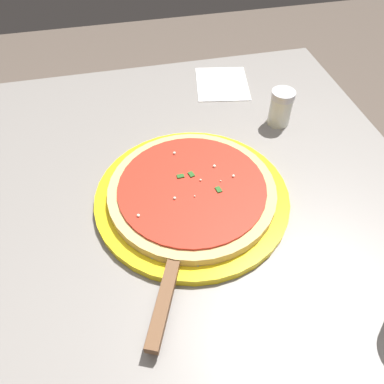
{
  "coord_description": "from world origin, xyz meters",
  "views": [
    {
      "loc": [
        -0.36,
        0.11,
        1.26
      ],
      "look_at": [
        0.05,
        0.02,
        0.79
      ],
      "focal_mm": 35.68,
      "sensor_mm": 36.0,
      "label": 1
    }
  ],
  "objects_px": {
    "serving_plate": "(192,197)",
    "napkin_folded_right": "(222,84)",
    "parmesan_shaker": "(281,107)",
    "pizza": "(192,191)",
    "pizza_server": "(171,276)"
  },
  "relations": [
    {
      "from": "pizza_server",
      "to": "serving_plate",
      "type": "bearing_deg",
      "value": -23.56
    },
    {
      "from": "pizza",
      "to": "pizza_server",
      "type": "relative_size",
      "value": 1.26
    },
    {
      "from": "serving_plate",
      "to": "pizza",
      "type": "height_order",
      "value": "pizza"
    },
    {
      "from": "parmesan_shaker",
      "to": "napkin_folded_right",
      "type": "bearing_deg",
      "value": 23.84
    },
    {
      "from": "pizza",
      "to": "parmesan_shaker",
      "type": "height_order",
      "value": "parmesan_shaker"
    },
    {
      "from": "serving_plate",
      "to": "parmesan_shaker",
      "type": "height_order",
      "value": "parmesan_shaker"
    },
    {
      "from": "pizza_server",
      "to": "napkin_folded_right",
      "type": "height_order",
      "value": "pizza_server"
    },
    {
      "from": "parmesan_shaker",
      "to": "pizza_server",
      "type": "bearing_deg",
      "value": 137.8
    },
    {
      "from": "serving_plate",
      "to": "napkin_folded_right",
      "type": "distance_m",
      "value": 0.36
    },
    {
      "from": "parmesan_shaker",
      "to": "pizza",
      "type": "bearing_deg",
      "value": 127.18
    },
    {
      "from": "napkin_folded_right",
      "to": "parmesan_shaker",
      "type": "height_order",
      "value": "parmesan_shaker"
    },
    {
      "from": "pizza",
      "to": "napkin_folded_right",
      "type": "relative_size",
      "value": 2.0
    },
    {
      "from": "pizza",
      "to": "pizza_server",
      "type": "height_order",
      "value": "pizza"
    },
    {
      "from": "pizza",
      "to": "pizza_server",
      "type": "bearing_deg",
      "value": 156.44
    },
    {
      "from": "serving_plate",
      "to": "pizza_server",
      "type": "distance_m",
      "value": 0.16
    }
  ]
}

